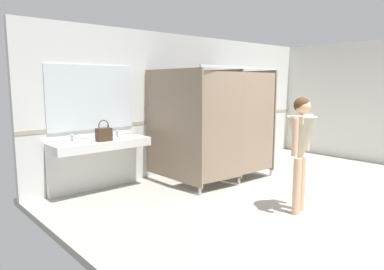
{
  "coord_description": "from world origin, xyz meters",
  "views": [
    {
      "loc": [
        -5.0,
        -2.45,
        1.77
      ],
      "look_at": [
        -1.89,
        1.09,
        1.09
      ],
      "focal_mm": 33.28,
      "sensor_mm": 36.0,
      "label": 1
    }
  ],
  "objects_px": {
    "soap_dispenser": "(108,132)",
    "paper_cup": "(77,140)",
    "handbag": "(104,134)",
    "person_standing": "(301,141)"
  },
  "relations": [
    {
      "from": "soap_dispenser",
      "to": "paper_cup",
      "type": "height_order",
      "value": "soap_dispenser"
    },
    {
      "from": "handbag",
      "to": "soap_dispenser",
      "type": "height_order",
      "value": "handbag"
    },
    {
      "from": "person_standing",
      "to": "handbag",
      "type": "height_order",
      "value": "person_standing"
    },
    {
      "from": "soap_dispenser",
      "to": "paper_cup",
      "type": "relative_size",
      "value": 2.07
    },
    {
      "from": "person_standing",
      "to": "paper_cup",
      "type": "height_order",
      "value": "person_standing"
    },
    {
      "from": "handbag",
      "to": "paper_cup",
      "type": "xyz_separation_m",
      "value": [
        -0.41,
        0.09,
        -0.06
      ]
    },
    {
      "from": "soap_dispenser",
      "to": "paper_cup",
      "type": "xyz_separation_m",
      "value": [
        -0.64,
        -0.2,
        -0.04
      ]
    },
    {
      "from": "handbag",
      "to": "paper_cup",
      "type": "bearing_deg",
      "value": 167.74
    },
    {
      "from": "handbag",
      "to": "paper_cup",
      "type": "height_order",
      "value": "handbag"
    },
    {
      "from": "soap_dispenser",
      "to": "paper_cup",
      "type": "bearing_deg",
      "value": -162.36
    }
  ]
}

